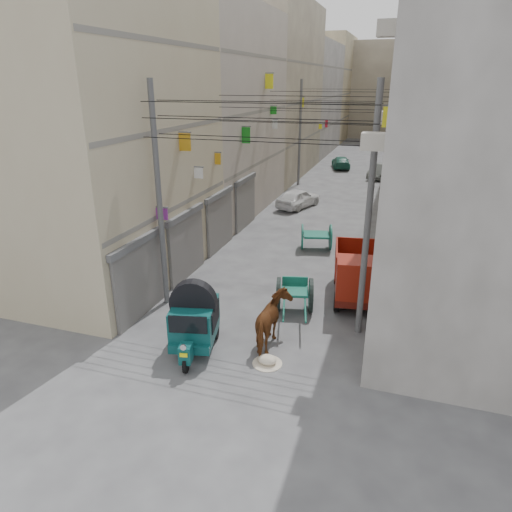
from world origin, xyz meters
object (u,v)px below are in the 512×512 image
at_px(distant_car_white, 298,198).
at_px(second_cart, 316,236).
at_px(tonga_cart, 295,294).
at_px(horse, 273,322).
at_px(auto_rickshaw, 194,319).
at_px(feed_sack, 267,360).
at_px(distant_car_green, 341,162).
at_px(mini_truck, 357,279).
at_px(distant_car_grey, 379,171).

bearing_deg(distant_car_white, second_cart, 128.80).
distance_m(tonga_cart, horse, 2.54).
xyz_separation_m(auto_rickshaw, distant_car_white, (-0.83, 17.67, -0.41)).
relative_size(feed_sack, distant_car_green, 0.15).
bearing_deg(auto_rickshaw, mini_truck, 34.20).
distance_m(distant_car_white, distant_car_green, 15.43).
height_order(distant_car_white, distant_car_green, distant_car_white).
distance_m(auto_rickshaw, distant_car_green, 33.09).
xyz_separation_m(mini_truck, distant_car_white, (-5.27, 12.88, -0.36)).
relative_size(tonga_cart, horse, 1.47).
distance_m(feed_sack, horse, 1.25).
bearing_deg(horse, distant_car_white, -83.08).
bearing_deg(distant_car_grey, second_cart, -86.90).
xyz_separation_m(mini_truck, second_cart, (-2.57, 5.30, -0.30)).
height_order(horse, distant_car_grey, horse).
bearing_deg(feed_sack, auto_rickshaw, 177.05).
relative_size(mini_truck, distant_car_white, 1.05).
bearing_deg(distant_car_white, distant_car_grey, -91.30).
relative_size(auto_rickshaw, feed_sack, 4.65).
height_order(feed_sack, distant_car_green, distant_car_green).
distance_m(mini_truck, distant_car_white, 13.92).
bearing_deg(feed_sack, distant_car_grey, 87.79).
bearing_deg(tonga_cart, horse, -105.50).
height_order(tonga_cart, distant_car_green, tonga_cart).
xyz_separation_m(auto_rickshaw, distant_car_green, (-0.23, 33.09, -0.49)).
xyz_separation_m(second_cart, distant_car_white, (-2.70, 7.58, -0.06)).
relative_size(mini_truck, horse, 1.92).
distance_m(auto_rickshaw, tonga_cart, 4.18).
height_order(tonga_cart, feed_sack, tonga_cart).
distance_m(tonga_cart, distant_car_white, 14.60).
relative_size(distant_car_white, distant_car_grey, 1.02).
bearing_deg(tonga_cart, feed_sack, -102.77).
height_order(tonga_cart, second_cart, second_cart).
distance_m(tonga_cart, second_cart, 6.69).
distance_m(tonga_cart, feed_sack, 3.58).
height_order(horse, distant_car_white, horse).
height_order(tonga_cart, horse, horse).
height_order(mini_truck, distant_car_white, mini_truck).
bearing_deg(horse, mini_truck, -122.58).
xyz_separation_m(auto_rickshaw, tonga_cart, (2.37, 3.42, -0.38)).
bearing_deg(distant_car_grey, mini_truck, -79.84).
distance_m(feed_sack, distant_car_white, 18.09).
xyz_separation_m(distant_car_grey, distant_car_green, (-3.77, 3.74, -0.05)).
relative_size(tonga_cart, distant_car_grey, 0.82).
bearing_deg(distant_car_white, feed_sack, 119.52).
relative_size(auto_rickshaw, distant_car_grey, 0.71).
bearing_deg(horse, second_cart, -91.03).
distance_m(auto_rickshaw, distant_car_white, 17.70).
bearing_deg(distant_car_white, horse, 119.69).
distance_m(second_cart, feed_sack, 10.25).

